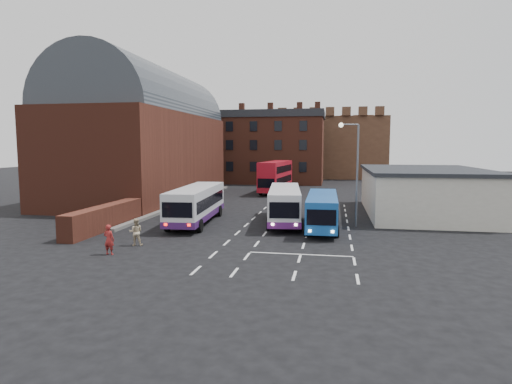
% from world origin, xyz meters
% --- Properties ---
extents(ground, '(180.00, 180.00, 0.00)m').
position_xyz_m(ground, '(0.00, 0.00, 0.00)').
color(ground, black).
extents(railway_station, '(12.00, 28.00, 16.00)m').
position_xyz_m(railway_station, '(-15.50, 21.00, 7.64)').
color(railway_station, '#602B1E').
rests_on(railway_station, ground).
extents(forecourt_wall, '(1.20, 10.00, 1.80)m').
position_xyz_m(forecourt_wall, '(-10.20, 2.00, 0.90)').
color(forecourt_wall, '#602B1E').
rests_on(forecourt_wall, ground).
extents(cream_building, '(10.40, 16.40, 4.25)m').
position_xyz_m(cream_building, '(15.00, 14.00, 2.16)').
color(cream_building, beige).
rests_on(cream_building, ground).
extents(brick_terrace, '(22.00, 10.00, 11.00)m').
position_xyz_m(brick_terrace, '(-6.00, 46.00, 5.50)').
color(brick_terrace, brown).
rests_on(brick_terrace, ground).
extents(castle_keep, '(22.00, 22.00, 12.00)m').
position_xyz_m(castle_keep, '(6.00, 66.00, 6.00)').
color(castle_keep, brown).
rests_on(castle_keep, ground).
extents(bus_white_outbound, '(3.28, 10.95, 2.95)m').
position_xyz_m(bus_white_outbound, '(-4.22, 5.88, 1.74)').
color(bus_white_outbound, silver).
rests_on(bus_white_outbound, ground).
extents(bus_white_inbound, '(3.52, 10.71, 2.87)m').
position_xyz_m(bus_white_inbound, '(2.89, 7.25, 1.69)').
color(bus_white_inbound, silver).
rests_on(bus_white_inbound, ground).
extents(bus_blue, '(2.51, 9.57, 2.60)m').
position_xyz_m(bus_blue, '(6.00, 5.19, 1.54)').
color(bus_blue, '#1752A4').
rests_on(bus_blue, ground).
extents(bus_red_double, '(3.45, 10.81, 4.25)m').
position_xyz_m(bus_red_double, '(-0.87, 29.81, 2.26)').
color(bus_red_double, '#AF1020').
rests_on(bus_red_double, ground).
extents(street_lamp, '(1.57, 0.71, 8.05)m').
position_xyz_m(street_lamp, '(8.34, 6.24, 4.86)').
color(street_lamp, slate).
rests_on(street_lamp, ground).
extents(pedestrian_red, '(0.68, 0.47, 1.77)m').
position_xyz_m(pedestrian_red, '(-5.95, -5.01, 0.89)').
color(pedestrian_red, maroon).
rests_on(pedestrian_red, ground).
extents(pedestrian_beige, '(1.01, 0.89, 1.74)m').
position_xyz_m(pedestrian_beige, '(-5.48, -2.56, 0.87)').
color(pedestrian_beige, '#C3AE8A').
rests_on(pedestrian_beige, ground).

